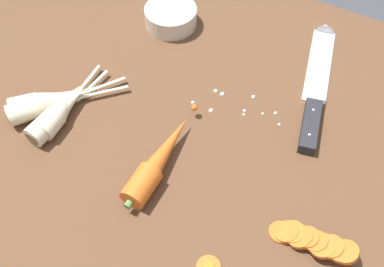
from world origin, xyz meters
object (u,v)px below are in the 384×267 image
Objects in this scene: parsnip_mid_left at (48,102)px; parsnip_front at (50,101)px; whole_carrot at (158,161)px; parsnip_mid_right at (58,114)px; carrot_slice_stray_near at (209,267)px; parsnip_back at (62,109)px; chefs_knife at (318,78)px; carrot_slice_stack at (312,241)px; prep_bowl at (171,16)px.

parsnip_front is at bearing 87.96° from parsnip_mid_left.
whole_carrot reaches higher than parsnip_mid_right.
parsnip_back is at bearing 161.84° from carrot_slice_stray_near.
chefs_knife is 48.81cm from parsnip_mid_right.
parsnip_back is 47.61cm from carrot_slice_stack.
chefs_knife is 3.14× the size of prep_bowl.
whole_carrot is at bearing 1.01° from parsnip_mid_right.
carrot_slice_stray_near is (36.04, -11.82, -1.62)cm from parsnip_back.
whole_carrot is 18.75cm from carrot_slice_stray_near.
parsnip_mid_right reaches higher than chefs_knife.
parsnip_mid_right is (-20.61, -0.36, -0.12)cm from whole_carrot.
parsnip_mid_left is at bearing 178.61° from carrot_slice_stack.
parsnip_mid_left is 3.54cm from parsnip_mid_right.
parsnip_mid_left is at bearing 160.05° from parsnip_mid_right.
parsnip_mid_right is at bearing -96.85° from prep_bowl.
chefs_knife is 2.66× the size of carrot_slice_stack.
parsnip_mid_left is at bearing -92.04° from parsnip_front.
parsnip_front is at bearing -103.22° from prep_bowl.
carrot_slice_stack reaches higher than chefs_knife.
parsnip_front is at bearing 178.08° from carrot_slice_stack.
whole_carrot is 6.35× the size of carrot_slice_stray_near.
whole_carrot is 2.06× the size of prep_bowl.
prep_bowl is (4.13, 30.97, 0.17)cm from parsnip_back.
parsnip_mid_left is 50.68cm from carrot_slice_stack.
parsnip_front is 0.85× the size of parsnip_mid_right.
chefs_knife is 48.16cm from parsnip_back.
prep_bowl is (-31.90, 42.79, 1.79)cm from carrot_slice_stray_near.
whole_carrot is 36.03cm from prep_bowl.
parsnip_back reaches higher than chefs_knife.
carrot_slice_stray_near is (-1.04, -42.52, -0.29)cm from chefs_knife.
parsnip_mid_right is 37.33cm from carrot_slice_stray_near.
whole_carrot is 1.34× the size of parsnip_front.
parsnip_front is (-40.14, -30.33, 1.33)cm from chefs_knife.
parsnip_mid_left is 5.46× the size of carrot_slice_stray_near.
parsnip_mid_right is at bearing 163.63° from carrot_slice_stray_near.
chefs_knife is 42.54cm from carrot_slice_stray_near.
parsnip_mid_left is at bearing 177.98° from whole_carrot.
prep_bowl is (3.87, 32.27, 0.17)cm from parsnip_mid_right.
carrot_slice_stack is at bearing -1.39° from parsnip_mid_left.
carrot_slice_stack is 54.15cm from prep_bowl.
chefs_knife is 1.52× the size of whole_carrot.
parsnip_front is 0.87× the size of parsnip_mid_left.
chefs_knife is 9.68× the size of carrot_slice_stray_near.
parsnip_mid_left reaches higher than carrot_slice_stray_near.
parsnip_front is 0.91× the size of parsnip_back.
parsnip_back is at bearing 1.80° from parsnip_mid_left.
prep_bowl is at bearing 179.55° from chefs_knife.
carrot_slice_stack is (47.59, -1.33, -0.52)cm from parsnip_back.
whole_carrot reaches higher than chefs_knife.
whole_carrot reaches higher than carrot_slice_stack.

